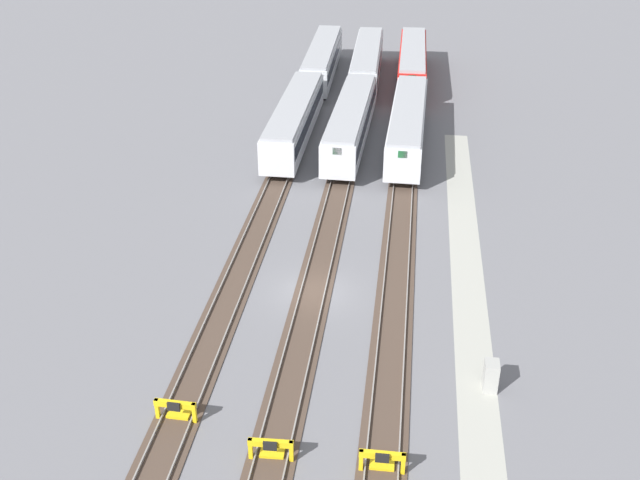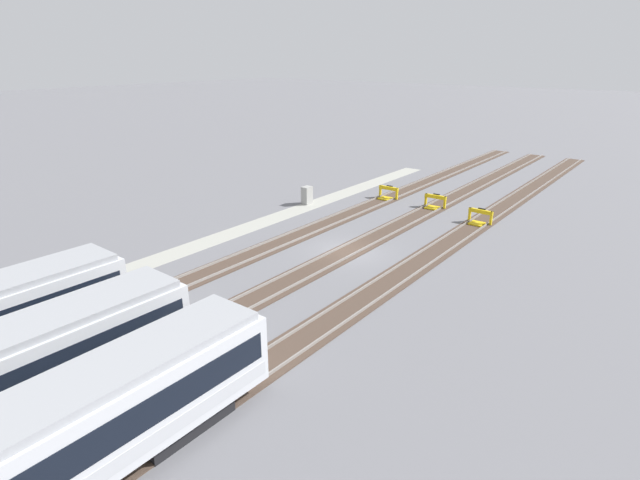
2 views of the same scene
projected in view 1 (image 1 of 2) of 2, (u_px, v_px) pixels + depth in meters
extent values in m
plane|color=slate|center=(313.00, 292.00, 44.66)|extent=(400.00, 400.00, 0.00)
cube|color=#9E9E93|center=(470.00, 303.00, 43.63)|extent=(54.00, 2.00, 0.01)
cube|color=#47382D|center=(395.00, 297.00, 44.10)|extent=(90.00, 2.23, 0.06)
cube|color=gray|center=(383.00, 295.00, 44.13)|extent=(90.00, 0.07, 0.15)
cube|color=gray|center=(407.00, 297.00, 43.97)|extent=(90.00, 0.07, 0.15)
cube|color=#47382D|center=(313.00, 291.00, 44.65)|extent=(90.00, 2.24, 0.06)
cube|color=gray|center=(301.00, 289.00, 44.67)|extent=(90.00, 0.07, 0.15)
cube|color=gray|center=(325.00, 291.00, 44.51)|extent=(90.00, 0.07, 0.15)
cube|color=#47382D|center=(234.00, 286.00, 45.19)|extent=(90.00, 2.23, 0.06)
cube|color=gray|center=(222.00, 284.00, 45.22)|extent=(90.00, 0.07, 0.15)
cube|color=gray|center=(245.00, 285.00, 45.06)|extent=(90.00, 0.07, 0.15)
cube|color=silver|center=(294.00, 120.00, 64.60)|extent=(18.01, 2.87, 2.70)
cube|color=black|center=(294.00, 116.00, 64.44)|extent=(17.29, 2.91, 1.08)
cube|color=#B2B5BA|center=(295.00, 128.00, 64.97)|extent=(17.65, 2.90, 0.54)
cube|color=#999BA0|center=(294.00, 103.00, 63.87)|extent=(17.47, 2.59, 0.30)
cube|color=#1E843D|center=(309.00, 78.00, 71.87)|extent=(0.08, 0.70, 0.56)
cube|color=#1E843D|center=(275.00, 148.00, 56.36)|extent=(0.08, 0.70, 0.56)
cube|color=black|center=(304.00, 117.00, 70.26)|extent=(3.61, 2.25, 0.70)
cube|color=black|center=(284.00, 163.00, 60.60)|extent=(3.61, 2.25, 0.70)
cube|color=silver|center=(351.00, 122.00, 64.06)|extent=(18.06, 3.21, 2.70)
cube|color=black|center=(351.00, 119.00, 63.90)|extent=(17.34, 3.23, 1.08)
cube|color=#B2B5BA|center=(351.00, 131.00, 64.43)|extent=(17.70, 3.23, 0.54)
cube|color=#999BA0|center=(351.00, 106.00, 63.32)|extent=(17.51, 2.91, 0.30)
cube|color=#1E843D|center=(362.00, 80.00, 71.30)|extent=(0.10, 0.70, 0.56)
cube|color=#1E843D|center=(337.00, 151.00, 55.84)|extent=(0.10, 0.70, 0.56)
cube|color=black|center=(357.00, 119.00, 69.70)|extent=(3.65, 2.32, 0.70)
cube|color=black|center=(342.00, 166.00, 60.07)|extent=(3.65, 2.32, 0.70)
cube|color=silver|center=(408.00, 125.00, 63.52)|extent=(18.05, 3.15, 2.70)
cube|color=black|center=(408.00, 121.00, 63.36)|extent=(17.33, 3.18, 1.08)
cube|color=#B2B5BA|center=(407.00, 133.00, 63.88)|extent=(17.69, 3.17, 0.54)
cube|color=#999BA0|center=(409.00, 108.00, 62.78)|extent=(17.51, 2.86, 0.30)
cube|color=#1E843D|center=(413.00, 82.00, 70.76)|extent=(0.09, 0.70, 0.56)
cube|color=#1E843D|center=(403.00, 154.00, 55.29)|extent=(0.09, 0.70, 0.56)
cube|color=black|center=(409.00, 121.00, 69.16)|extent=(3.64, 2.31, 0.70)
cube|color=black|center=(403.00, 170.00, 59.53)|extent=(3.64, 2.31, 0.70)
cube|color=red|center=(412.00, 62.00, 80.10)|extent=(18.03, 2.98, 2.70)
cube|color=black|center=(413.00, 59.00, 79.94)|extent=(17.31, 3.01, 1.08)
cube|color=#B70F0A|center=(412.00, 69.00, 80.47)|extent=(17.67, 3.00, 0.54)
cube|color=#999BA0|center=(413.00, 48.00, 79.37)|extent=(17.48, 2.69, 0.30)
cube|color=#1E843D|center=(414.00, 33.00, 87.38)|extent=(0.09, 0.70, 0.56)
cube|color=#1E843D|center=(412.00, 78.00, 71.85)|extent=(0.09, 0.70, 0.56)
cube|color=black|center=(412.00, 63.00, 85.77)|extent=(3.62, 2.28, 0.70)
cube|color=black|center=(411.00, 94.00, 76.09)|extent=(3.62, 2.28, 0.70)
cube|color=silver|center=(322.00, 60.00, 80.92)|extent=(18.06, 3.20, 2.70)
cube|color=black|center=(322.00, 57.00, 80.76)|extent=(17.34, 3.23, 1.08)
cube|color=#B2B5BA|center=(322.00, 67.00, 81.28)|extent=(17.70, 3.22, 0.54)
cube|color=#999BA0|center=(322.00, 46.00, 80.18)|extent=(17.51, 2.91, 0.30)
cube|color=#1E843D|center=(330.00, 31.00, 88.20)|extent=(0.10, 0.70, 0.56)
cube|color=#1E843D|center=(313.00, 75.00, 72.65)|extent=(0.10, 0.70, 0.56)
cube|color=black|center=(327.00, 61.00, 86.59)|extent=(3.65, 2.32, 0.70)
cube|color=black|center=(317.00, 91.00, 76.90)|extent=(3.65, 2.32, 0.70)
cube|color=silver|center=(367.00, 62.00, 80.16)|extent=(18.06, 3.20, 2.70)
cube|color=black|center=(367.00, 59.00, 80.00)|extent=(17.34, 3.22, 1.08)
cube|color=#B2B5BA|center=(367.00, 69.00, 80.53)|extent=(17.70, 3.22, 0.54)
cube|color=#999BA0|center=(367.00, 48.00, 79.43)|extent=(17.51, 2.91, 0.30)
cube|color=#1E843D|center=(371.00, 32.00, 87.45)|extent=(0.10, 0.70, 0.56)
cube|color=#1E843D|center=(362.00, 78.00, 71.90)|extent=(0.10, 0.70, 0.56)
cube|color=black|center=(369.00, 63.00, 85.83)|extent=(3.65, 2.32, 0.70)
cube|color=black|center=(364.00, 94.00, 76.15)|extent=(3.65, 2.32, 0.70)
cube|color=gold|center=(361.00, 460.00, 32.09)|extent=(0.18, 0.18, 1.15)
cube|color=gold|center=(403.00, 464.00, 31.90)|extent=(0.18, 0.18, 1.15)
cube|color=gold|center=(382.00, 455.00, 31.79)|extent=(0.25, 2.00, 0.30)
cube|color=gold|center=(382.00, 461.00, 32.71)|extent=(1.11, 1.09, 0.18)
cube|color=black|center=(382.00, 458.00, 31.63)|extent=(0.12, 0.60, 0.44)
cube|color=gold|center=(251.00, 449.00, 32.68)|extent=(0.19, 0.19, 1.15)
cube|color=gold|center=(291.00, 452.00, 32.54)|extent=(0.19, 0.19, 1.15)
cube|color=gold|center=(271.00, 443.00, 32.40)|extent=(0.32, 2.01, 0.30)
cube|color=gold|center=(273.00, 449.00, 33.32)|extent=(1.14, 1.12, 0.18)
cube|color=black|center=(270.00, 446.00, 32.24)|extent=(0.14, 0.60, 0.44)
cube|color=gold|center=(157.00, 409.00, 34.90)|extent=(0.19, 0.19, 1.15)
cube|color=gold|center=(194.00, 413.00, 34.64)|extent=(0.19, 0.19, 1.15)
cube|color=gold|center=(175.00, 404.00, 34.57)|extent=(0.32, 2.01, 0.30)
cube|color=gold|center=(181.00, 411.00, 35.48)|extent=(1.14, 1.12, 0.18)
cube|color=black|center=(174.00, 407.00, 34.41)|extent=(0.14, 0.60, 0.44)
cube|color=#9E9E99|center=(491.00, 376.00, 36.65)|extent=(0.90, 0.70, 1.60)
cube|color=#333338|center=(499.00, 373.00, 36.50)|extent=(0.70, 0.04, 0.36)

